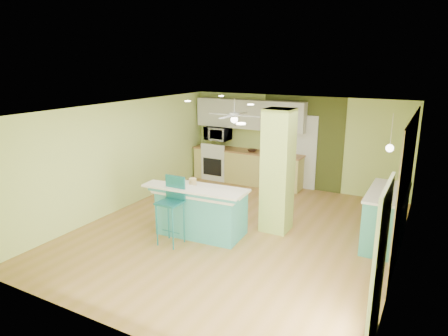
{
  "coord_description": "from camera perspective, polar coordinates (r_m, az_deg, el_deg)",
  "views": [
    {
      "loc": [
        3.38,
        -6.76,
        3.38
      ],
      "look_at": [
        -0.52,
        0.4,
        1.19
      ],
      "focal_mm": 32.0,
      "sensor_mm": 36.0,
      "label": 1
    }
  ],
  "objects": [
    {
      "name": "canister",
      "position": [
        8.13,
        -4.5,
        -2.0
      ],
      "size": [
        0.16,
        0.16,
        0.15
      ],
      "primitive_type": "cylinder",
      "color": "gold",
      "rests_on": "peninsula"
    },
    {
      "name": "column",
      "position": [
        8.04,
        7.68,
        -0.46
      ],
      "size": [
        0.55,
        0.55,
        2.5
      ],
      "primitive_type": "cube",
      "color": "#A9C159",
      "rests_on": "floor"
    },
    {
      "name": "interior_door",
      "position": [
        10.96,
        11.02,
        2.21
      ],
      "size": [
        0.82,
        0.05,
        2.0
      ],
      "primitive_type": "cube",
      "color": "white",
      "rests_on": "floor"
    },
    {
      "name": "kitchen_run",
      "position": [
        11.38,
        3.29,
        0.2
      ],
      "size": [
        3.25,
        0.63,
        0.94
      ],
      "color": "#D2C46E",
      "rests_on": "floor"
    },
    {
      "name": "ceiling_fan",
      "position": [
        9.92,
        1.48,
        7.49
      ],
      "size": [
        1.41,
        1.41,
        0.61
      ],
      "color": "white",
      "rests_on": "ceiling"
    },
    {
      "name": "wall_left",
      "position": [
        9.53,
        -14.43,
        1.65
      ],
      "size": [
        0.01,
        7.0,
        2.5
      ],
      "primitive_type": "cube",
      "color": "#CFE57B",
      "rests_on": "floor"
    },
    {
      "name": "wall_front",
      "position": [
        5.15,
        -16.18,
        -10.02
      ],
      "size": [
        6.0,
        0.01,
        2.5
      ],
      "primitive_type": "cube",
      "color": "#CFE57B",
      "rests_on": "floor"
    },
    {
      "name": "side_counter",
      "position": [
        8.17,
        22.09,
        -6.56
      ],
      "size": [
        0.69,
        1.63,
        1.05
      ],
      "color": "teal",
      "rests_on": "floor"
    },
    {
      "name": "bar_stool",
      "position": [
        7.56,
        -7.39,
        -4.46
      ],
      "size": [
        0.43,
        0.43,
        1.3
      ],
      "rotation": [
        0.0,
        0.0,
        -0.0
      ],
      "color": "#1B737D",
      "rests_on": "floor"
    },
    {
      "name": "ceiling",
      "position": [
        7.6,
        2.01,
        8.43
      ],
      "size": [
        6.0,
        7.0,
        0.01
      ],
      "primitive_type": "cube",
      "color": "white",
      "rests_on": "wall_back"
    },
    {
      "name": "fruit_bowl",
      "position": [
        11.14,
        4.07,
        2.51
      ],
      "size": [
        0.28,
        0.28,
        0.06
      ],
      "primitive_type": "imported",
      "rotation": [
        0.0,
        0.0,
        0.07
      ],
      "color": "#361F16",
      "rests_on": "kitchen_run"
    },
    {
      "name": "wall_back",
      "position": [
        11.01,
        10.17,
        3.64
      ],
      "size": [
        6.0,
        0.01,
        2.5
      ],
      "primitive_type": "cube",
      "color": "#CFE57B",
      "rests_on": "floor"
    },
    {
      "name": "pendant_lamp",
      "position": [
        7.69,
        22.59,
        2.66
      ],
      "size": [
        0.14,
        0.14,
        0.69
      ],
      "color": "silver",
      "rests_on": "ceiling"
    },
    {
      "name": "floor",
      "position": [
        8.27,
        1.85,
        -9.11
      ],
      "size": [
        6.0,
        7.0,
        0.01
      ],
      "primitive_type": "cube",
      "color": "#A6793A",
      "rests_on": "ground"
    },
    {
      "name": "peninsula",
      "position": [
        8.0,
        -3.29,
        -6.12
      ],
      "size": [
        2.02,
        1.18,
        1.07
      ],
      "rotation": [
        0.0,
        0.0,
        0.07
      ],
      "color": "teal",
      "rests_on": "floor"
    },
    {
      "name": "stove",
      "position": [
        11.79,
        -0.91,
        0.69
      ],
      "size": [
        0.76,
        0.66,
        1.08
      ],
      "color": "white",
      "rests_on": "floor"
    },
    {
      "name": "microwave",
      "position": [
        11.61,
        -0.9,
        4.97
      ],
      "size": [
        0.7,
        0.48,
        0.39
      ],
      "primitive_type": "imported",
      "color": "white",
      "rests_on": "wall_back"
    },
    {
      "name": "upper_cabinets",
      "position": [
        11.2,
        3.66,
        7.67
      ],
      "size": [
        3.2,
        0.34,
        0.8
      ],
      "primitive_type": "cube",
      "color": "silver",
      "rests_on": "wall_back"
    },
    {
      "name": "wood_panel",
      "position": [
        7.67,
        24.49,
        -2.48
      ],
      "size": [
        0.02,
        3.4,
        2.5
      ],
      "primitive_type": "cube",
      "color": "#806449",
      "rests_on": "floor"
    },
    {
      "name": "wall_right",
      "position": [
        7.09,
        24.22,
        -3.8
      ],
      "size": [
        0.01,
        7.0,
        2.5
      ],
      "primitive_type": "cube",
      "color": "#CFE57B",
      "rests_on": "floor"
    },
    {
      "name": "french_door",
      "position": [
        5.04,
        21.2,
        -13.56
      ],
      "size": [
        0.04,
        1.08,
        2.1
      ],
      "primitive_type": "cube",
      "color": "white",
      "rests_on": "floor"
    },
    {
      "name": "wall_decor",
      "position": [
        7.78,
        24.68,
        0.05
      ],
      "size": [
        0.03,
        0.9,
        0.7
      ],
      "primitive_type": "cube",
      "color": "brown",
      "rests_on": "wood_panel"
    },
    {
      "name": "olive_accent",
      "position": [
        10.93,
        11.13,
        3.52
      ],
      "size": [
        2.2,
        0.02,
        2.5
      ],
      "primitive_type": "cube",
      "color": "#464E1F",
      "rests_on": "floor"
    }
  ]
}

